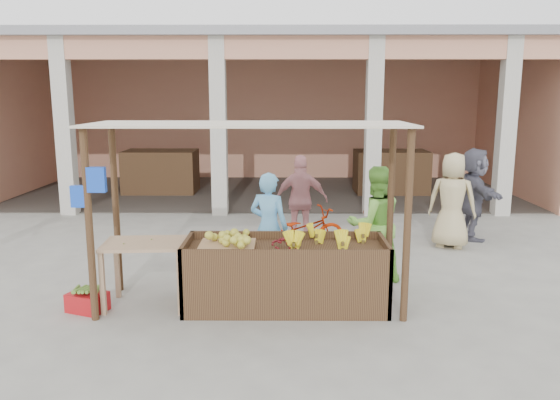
{
  "coord_description": "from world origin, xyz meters",
  "views": [
    {
      "loc": [
        0.48,
        -6.77,
        2.73
      ],
      "look_at": [
        0.42,
        1.2,
        1.19
      ],
      "focal_mm": 35.0,
      "sensor_mm": 36.0,
      "label": 1
    }
  ],
  "objects_px": {
    "vendor_blue": "(269,224)",
    "vendor_green": "(375,221)",
    "side_table": "(146,253)",
    "motorcycle": "(303,231)",
    "fruit_stall": "(285,277)",
    "red_crate": "(88,302)"
  },
  "relations": [
    {
      "from": "fruit_stall",
      "to": "vendor_green",
      "type": "distance_m",
      "value": 1.75
    },
    {
      "from": "fruit_stall",
      "to": "side_table",
      "type": "height_order",
      "value": "side_table"
    },
    {
      "from": "side_table",
      "to": "red_crate",
      "type": "distance_m",
      "value": 0.97
    },
    {
      "from": "fruit_stall",
      "to": "vendor_blue",
      "type": "xyz_separation_m",
      "value": [
        -0.24,
        1.03,
        0.47
      ]
    },
    {
      "from": "vendor_blue",
      "to": "fruit_stall",
      "type": "bearing_deg",
      "value": 126.38
    },
    {
      "from": "red_crate",
      "to": "motorcycle",
      "type": "xyz_separation_m",
      "value": [
        2.84,
        2.46,
        0.31
      ]
    },
    {
      "from": "red_crate",
      "to": "vendor_blue",
      "type": "relative_size",
      "value": 0.27
    },
    {
      "from": "side_table",
      "to": "vendor_blue",
      "type": "bearing_deg",
      "value": 29.54
    },
    {
      "from": "vendor_green",
      "to": "motorcycle",
      "type": "height_order",
      "value": "vendor_green"
    },
    {
      "from": "fruit_stall",
      "to": "red_crate",
      "type": "height_order",
      "value": "fruit_stall"
    },
    {
      "from": "red_crate",
      "to": "vendor_blue",
      "type": "xyz_separation_m",
      "value": [
        2.3,
        1.2,
        0.75
      ]
    },
    {
      "from": "side_table",
      "to": "fruit_stall",
      "type": "bearing_deg",
      "value": -3.84
    },
    {
      "from": "vendor_blue",
      "to": "vendor_green",
      "type": "bearing_deg",
      "value": -156.34
    },
    {
      "from": "vendor_blue",
      "to": "vendor_green",
      "type": "distance_m",
      "value": 1.56
    },
    {
      "from": "side_table",
      "to": "vendor_green",
      "type": "bearing_deg",
      "value": 14.78
    },
    {
      "from": "vendor_blue",
      "to": "motorcycle",
      "type": "bearing_deg",
      "value": -90.06
    },
    {
      "from": "fruit_stall",
      "to": "side_table",
      "type": "xyz_separation_m",
      "value": [
        -1.81,
        0.01,
        0.32
      ]
    },
    {
      "from": "vendor_blue",
      "to": "vendor_green",
      "type": "relative_size",
      "value": 0.96
    },
    {
      "from": "vendor_green",
      "to": "vendor_blue",
      "type": "bearing_deg",
      "value": -11.5
    },
    {
      "from": "side_table",
      "to": "vendor_blue",
      "type": "xyz_separation_m",
      "value": [
        1.56,
        1.02,
        0.15
      ]
    },
    {
      "from": "side_table",
      "to": "motorcycle",
      "type": "relative_size",
      "value": 0.67
    },
    {
      "from": "motorcycle",
      "to": "fruit_stall",
      "type": "bearing_deg",
      "value": 149.26
    }
  ]
}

